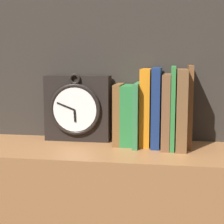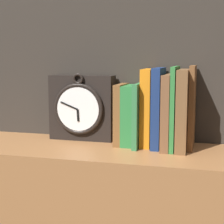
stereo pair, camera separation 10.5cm
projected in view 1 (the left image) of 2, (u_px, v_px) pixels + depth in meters
name	position (u px, v px, depth m)	size (l,w,h in m)	color
clock	(78.00, 108.00, 1.16)	(0.20, 0.08, 0.21)	black
book_slot0_brown	(119.00, 114.00, 1.12)	(0.02, 0.12, 0.18)	brown
book_slot1_green	(128.00, 115.00, 1.12)	(0.04, 0.12, 0.18)	#297137
book_slot2_green	(137.00, 114.00, 1.10)	(0.01, 0.14, 0.18)	#2F6F3F
book_slot3_orange	(146.00, 107.00, 1.11)	(0.03, 0.11, 0.22)	orange
book_slot4_navy	(156.00, 107.00, 1.09)	(0.02, 0.13, 0.23)	navy
book_slot5_brown	(166.00, 111.00, 1.08)	(0.02, 0.15, 0.21)	brown
book_slot6_green	(173.00, 107.00, 1.08)	(0.01, 0.15, 0.23)	#2C7234
book_slot7_brown	(182.00, 109.00, 1.07)	(0.03, 0.16, 0.22)	brown
book_slot8_brown	(190.00, 106.00, 1.08)	(0.01, 0.12, 0.24)	brown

